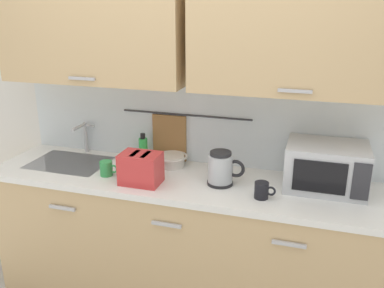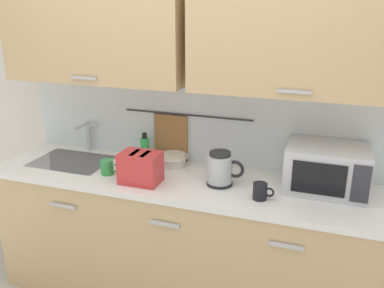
{
  "view_description": "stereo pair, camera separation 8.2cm",
  "coord_description": "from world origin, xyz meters",
  "px_view_note": "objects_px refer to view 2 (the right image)",
  "views": [
    {
      "loc": [
        0.75,
        -1.96,
        1.95
      ],
      "look_at": [
        0.05,
        0.33,
        1.12
      ],
      "focal_mm": 38.63,
      "sensor_mm": 36.0,
      "label": 1
    },
    {
      "loc": [
        0.83,
        -1.93,
        1.95
      ],
      "look_at": [
        0.05,
        0.33,
        1.12
      ],
      "focal_mm": 38.63,
      "sensor_mm": 36.0,
      "label": 2
    }
  ],
  "objects_px": {
    "electric_kettle": "(221,169)",
    "mug_near_sink": "(107,167)",
    "microwave": "(326,168)",
    "mixing_bowl": "(173,159)",
    "dish_soap_bottle": "(145,148)",
    "mug_by_kettle": "(260,191)",
    "toaster": "(140,168)"
  },
  "relations": [
    {
      "from": "electric_kettle",
      "to": "mug_near_sink",
      "type": "xyz_separation_m",
      "value": [
        -0.72,
        -0.08,
        -0.05
      ]
    },
    {
      "from": "microwave",
      "to": "mixing_bowl",
      "type": "bearing_deg",
      "value": 176.57
    },
    {
      "from": "microwave",
      "to": "dish_soap_bottle",
      "type": "bearing_deg",
      "value": 175.25
    },
    {
      "from": "mug_near_sink",
      "to": "mixing_bowl",
      "type": "relative_size",
      "value": 0.56
    },
    {
      "from": "electric_kettle",
      "to": "dish_soap_bottle",
      "type": "bearing_deg",
      "value": 159.25
    },
    {
      "from": "microwave",
      "to": "mug_by_kettle",
      "type": "distance_m",
      "value": 0.42
    },
    {
      "from": "mug_near_sink",
      "to": "mug_by_kettle",
      "type": "height_order",
      "value": "same"
    },
    {
      "from": "dish_soap_bottle",
      "to": "mug_by_kettle",
      "type": "xyz_separation_m",
      "value": [
        0.87,
        -0.34,
        -0.04
      ]
    },
    {
      "from": "mixing_bowl",
      "to": "toaster",
      "type": "xyz_separation_m",
      "value": [
        -0.09,
        -0.31,
        0.05
      ]
    },
    {
      "from": "microwave",
      "to": "electric_kettle",
      "type": "height_order",
      "value": "microwave"
    },
    {
      "from": "microwave",
      "to": "toaster",
      "type": "height_order",
      "value": "microwave"
    },
    {
      "from": "electric_kettle",
      "to": "mixing_bowl",
      "type": "bearing_deg",
      "value": 153.8
    },
    {
      "from": "electric_kettle",
      "to": "dish_soap_bottle",
      "type": "relative_size",
      "value": 1.16
    },
    {
      "from": "mug_by_kettle",
      "to": "electric_kettle",
      "type": "bearing_deg",
      "value": 156.28
    },
    {
      "from": "electric_kettle",
      "to": "mug_by_kettle",
      "type": "height_order",
      "value": "electric_kettle"
    },
    {
      "from": "microwave",
      "to": "electric_kettle",
      "type": "distance_m",
      "value": 0.61
    },
    {
      "from": "microwave",
      "to": "mug_by_kettle",
      "type": "relative_size",
      "value": 3.83
    },
    {
      "from": "microwave",
      "to": "dish_soap_bottle",
      "type": "xyz_separation_m",
      "value": [
        -1.2,
        0.1,
        -0.05
      ]
    },
    {
      "from": "electric_kettle",
      "to": "dish_soap_bottle",
      "type": "height_order",
      "value": "electric_kettle"
    },
    {
      "from": "microwave",
      "to": "mixing_bowl",
      "type": "distance_m",
      "value": 0.99
    },
    {
      "from": "dish_soap_bottle",
      "to": "mixing_bowl",
      "type": "xyz_separation_m",
      "value": [
        0.22,
        -0.04,
        -0.04
      ]
    },
    {
      "from": "mug_near_sink",
      "to": "mug_by_kettle",
      "type": "xyz_separation_m",
      "value": [
        0.99,
        -0.03,
        0.0
      ]
    },
    {
      "from": "dish_soap_bottle",
      "to": "mug_near_sink",
      "type": "height_order",
      "value": "dish_soap_bottle"
    },
    {
      "from": "dish_soap_bottle",
      "to": "mixing_bowl",
      "type": "height_order",
      "value": "dish_soap_bottle"
    },
    {
      "from": "mug_near_sink",
      "to": "toaster",
      "type": "relative_size",
      "value": 0.47
    },
    {
      "from": "electric_kettle",
      "to": "dish_soap_bottle",
      "type": "distance_m",
      "value": 0.65
    },
    {
      "from": "dish_soap_bottle",
      "to": "mug_by_kettle",
      "type": "distance_m",
      "value": 0.93
    },
    {
      "from": "microwave",
      "to": "mug_near_sink",
      "type": "distance_m",
      "value": 1.34
    },
    {
      "from": "dish_soap_bottle",
      "to": "mixing_bowl",
      "type": "bearing_deg",
      "value": -10.45
    },
    {
      "from": "microwave",
      "to": "mug_near_sink",
      "type": "bearing_deg",
      "value": -170.92
    },
    {
      "from": "dish_soap_bottle",
      "to": "toaster",
      "type": "distance_m",
      "value": 0.38
    },
    {
      "from": "microwave",
      "to": "mug_near_sink",
      "type": "xyz_separation_m",
      "value": [
        -1.32,
        -0.21,
        -0.09
      ]
    }
  ]
}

